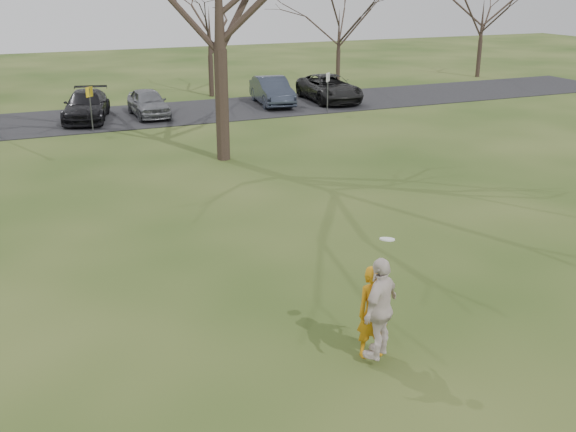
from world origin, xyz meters
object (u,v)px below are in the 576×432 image
Objects in this scene: car_5 at (272,91)px; player_defender at (373,312)px; car_4 at (148,103)px; catching_play at (380,308)px; car_6 at (329,88)px; car_3 at (86,106)px.

player_defender is at bearing -100.50° from car_5.
catching_play is at bearing -93.18° from car_4.
player_defender reaches higher than car_5.
car_4 is 7.06m from car_5.
car_4 is 24.83m from catching_play.
player_defender reaches higher than car_6.
car_5 is (8.16, 25.16, -0.09)m from player_defender.
car_4 is 10.46m from car_6.
car_3 is at bearing 94.25° from catching_play.
car_5 reaches higher than car_6.
car_3 is 2.13× the size of catching_play.
car_3 is at bearing 174.55° from car_4.
car_3 is 3.02m from car_4.
catching_play is at bearing -71.35° from car_3.
car_6 is at bearing 3.10° from car_5.
car_5 is (7.03, 0.63, 0.07)m from car_4.
player_defender is 24.55m from car_4.
car_5 is 3.43m from car_6.
car_4 is at bearing 87.34° from catching_play.
player_defender is 0.37× the size of car_3.
car_5 is at bearing 16.52° from car_3.
catching_play is (-1.15, -24.80, 0.39)m from car_4.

